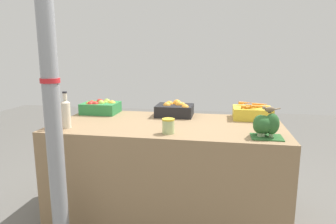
{
  "coord_description": "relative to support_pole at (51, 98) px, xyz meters",
  "views": [
    {
      "loc": [
        0.44,
        -2.47,
        1.45
      ],
      "look_at": [
        0.0,
        0.0,
        0.95
      ],
      "focal_mm": 32.0,
      "sensor_mm": 36.0,
      "label": 1
    }
  ],
  "objects": [
    {
      "name": "orange_crate",
      "position": [
        0.65,
        1.04,
        -0.25
      ],
      "size": [
        0.35,
        0.28,
        0.15
      ],
      "color": "black",
      "rests_on": "market_table"
    },
    {
      "name": "broccoli_pile",
      "position": [
        1.39,
        0.42,
        -0.22
      ],
      "size": [
        0.22,
        0.19,
        0.18
      ],
      "color": "#2D602D",
      "rests_on": "market_table"
    },
    {
      "name": "pickle_jar",
      "position": [
        0.7,
        0.4,
        -0.25
      ],
      "size": [
        0.1,
        0.1,
        0.11
      ],
      "color": "#B2C684",
      "rests_on": "market_table"
    },
    {
      "name": "ground_plane",
      "position": [
        0.64,
        0.72,
        -1.16
      ],
      "size": [
        10.0,
        10.0,
        0.0
      ],
      "primitive_type": "plane",
      "color": "#605E59"
    },
    {
      "name": "market_table",
      "position": [
        0.64,
        0.72,
        -0.74
      ],
      "size": [
        1.94,
        0.95,
        0.85
      ],
      "primitive_type": "cube",
      "color": "#937551",
      "rests_on": "ground_plane"
    },
    {
      "name": "apple_crate",
      "position": [
        -0.11,
        1.03,
        -0.24
      ],
      "size": [
        0.35,
        0.28,
        0.14
      ],
      "color": "#2D8442",
      "rests_on": "market_table"
    },
    {
      "name": "carrot_crate",
      "position": [
        1.37,
        1.03,
        -0.25
      ],
      "size": [
        0.35,
        0.28,
        0.15
      ],
      "color": "gold",
      "rests_on": "market_table"
    },
    {
      "name": "sparrow_bird",
      "position": [
        1.42,
        0.42,
        -0.1
      ],
      "size": [
        0.13,
        0.05,
        0.05
      ],
      "rotation": [
        0.0,
        0.0,
        -2.93
      ],
      "color": "#4C3D2D",
      "rests_on": "broccoli_pile"
    },
    {
      "name": "juice_bottle_ruby",
      "position": [
        -0.24,
        0.42,
        -0.19
      ],
      "size": [
        0.07,
        0.07,
        0.29
      ],
      "color": "#B2333D",
      "rests_on": "market_table"
    },
    {
      "name": "support_pole",
      "position": [
        0.0,
        0.0,
        0.0
      ],
      "size": [
        0.12,
        0.12,
        2.32
      ],
      "color": "gray",
      "rests_on": "ground_plane"
    },
    {
      "name": "juice_bottle_cloudy",
      "position": [
        -0.14,
        0.42,
        -0.19
      ],
      "size": [
        0.07,
        0.07,
        0.3
      ],
      "color": "beige",
      "rests_on": "market_table"
    }
  ]
}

